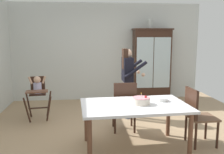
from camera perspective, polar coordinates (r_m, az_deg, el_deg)
name	(u,v)px	position (r m, az deg, el deg)	size (l,w,h in m)	color
ground_plane	(118,133)	(4.80, 1.42, -12.65)	(6.24, 6.24, 0.00)	tan
wall_back	(106,52)	(7.08, -1.33, 5.75)	(5.32, 0.06, 2.70)	silver
china_cabinet	(151,65)	(7.06, 8.99, 2.82)	(1.07, 0.48, 2.00)	#382116
ceramic_vase	(150,24)	(7.01, 8.69, 11.89)	(0.13, 0.13, 0.27)	#B2B7B2
high_chair_with_toddler	(38,90)	(5.59, -16.65, -2.83)	(0.64, 0.74, 0.95)	#382116
adult_person	(128,74)	(5.44, 3.61, 0.58)	(0.51, 0.49, 1.53)	#3D4C6B
dining_table	(135,109)	(3.96, 5.18, -7.37)	(1.71, 1.12, 0.74)	silver
birthday_cake	(141,101)	(3.95, 6.69, -5.41)	(0.28, 0.28, 0.19)	beige
serving_bowl	(162,99)	(4.20, 11.41, -5.04)	(0.18, 0.18, 0.06)	silver
dining_chair_far_side	(124,103)	(4.69, 2.86, -6.01)	(0.45, 0.45, 0.96)	#382116
dining_chair_right_end	(196,112)	(4.36, 18.74, -7.69)	(0.45, 0.45, 0.96)	#382116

